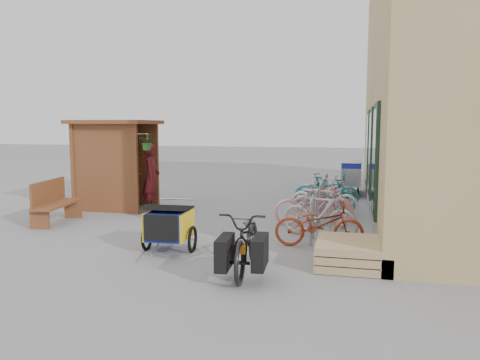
% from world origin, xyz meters
% --- Properties ---
extents(ground, '(80.00, 80.00, 0.00)m').
position_xyz_m(ground, '(0.00, 0.00, 0.00)').
color(ground, gray).
extents(kiosk, '(2.49, 1.65, 2.40)m').
position_xyz_m(kiosk, '(-3.28, 2.47, 1.55)').
color(kiosk, brown).
rests_on(kiosk, ground).
extents(bike_rack, '(0.05, 5.35, 0.86)m').
position_xyz_m(bike_rack, '(2.30, 2.40, 0.52)').
color(bike_rack, '#A5A8AD').
rests_on(bike_rack, ground).
extents(pallet_stack, '(1.00, 1.20, 0.40)m').
position_xyz_m(pallet_stack, '(3.00, -1.40, 0.21)').
color(pallet_stack, tan).
rests_on(pallet_stack, ground).
extents(bench, '(0.73, 1.64, 1.00)m').
position_xyz_m(bench, '(-3.68, 0.40, 0.51)').
color(bench, brown).
rests_on(bench, ground).
extents(shopping_carts, '(0.63, 2.13, 1.14)m').
position_xyz_m(shopping_carts, '(3.00, 6.75, 0.66)').
color(shopping_carts, silver).
rests_on(shopping_carts, ground).
extents(child_trailer, '(0.95, 1.57, 0.92)m').
position_xyz_m(child_trailer, '(-0.15, -1.23, 0.51)').
color(child_trailer, navy).
rests_on(child_trailer, ground).
extents(cargo_bike, '(0.79, 1.96, 1.01)m').
position_xyz_m(cargo_bike, '(1.50, -2.14, 0.50)').
color(cargo_bike, black).
rests_on(cargo_bike, ground).
extents(person_kiosk, '(0.60, 0.76, 1.82)m').
position_xyz_m(person_kiosk, '(-2.08, 2.28, 0.91)').
color(person_kiosk, maroon).
rests_on(person_kiosk, ground).
extents(bike_0, '(1.68, 0.69, 0.86)m').
position_xyz_m(bike_0, '(2.46, -0.33, 0.43)').
color(bike_0, maroon).
rests_on(bike_0, ground).
extents(bike_1, '(1.69, 0.99, 0.98)m').
position_xyz_m(bike_1, '(2.41, 0.41, 0.49)').
color(bike_1, '#B0B0B5').
rests_on(bike_1, ground).
extents(bike_2, '(1.88, 1.14, 0.93)m').
position_xyz_m(bike_2, '(2.18, 1.63, 0.47)').
color(bike_2, pink).
rests_on(bike_2, ground).
extents(bike_3, '(1.51, 0.49, 0.89)m').
position_xyz_m(bike_3, '(2.35, 2.09, 0.45)').
color(bike_3, pink).
rests_on(bike_3, ground).
extents(bike_4, '(1.83, 0.97, 0.91)m').
position_xyz_m(bike_4, '(2.36, 2.78, 0.46)').
color(bike_4, silver).
rests_on(bike_4, ground).
extents(bike_5, '(1.62, 0.78, 0.94)m').
position_xyz_m(bike_5, '(2.40, 3.30, 0.47)').
color(bike_5, teal).
rests_on(bike_5, ground).
extents(bike_6, '(1.80, 0.68, 0.93)m').
position_xyz_m(bike_6, '(2.34, 4.07, 0.47)').
color(bike_6, teal).
rests_on(bike_6, ground).
extents(bike_7, '(1.56, 0.45, 0.94)m').
position_xyz_m(bike_7, '(2.28, 4.30, 0.47)').
color(bike_7, '#B0B0B5').
rests_on(bike_7, ground).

